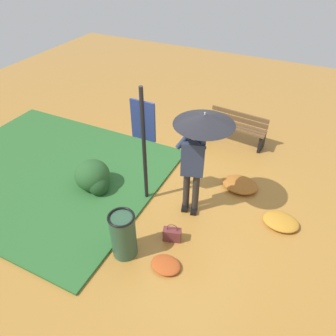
{
  "coord_description": "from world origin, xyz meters",
  "views": [
    {
      "loc": [
        1.54,
        -4.05,
        4.26
      ],
      "look_at": [
        -0.39,
        -0.09,
        0.85
      ],
      "focal_mm": 33.99,
      "sensor_mm": 36.0,
      "label": 1
    }
  ],
  "objects_px": {
    "info_sign_post": "(144,134)",
    "trash_bin": "(123,235)",
    "park_bench": "(237,128)",
    "person_with_umbrella": "(199,139)",
    "handbag": "(172,234)"
  },
  "relations": [
    {
      "from": "trash_bin",
      "to": "person_with_umbrella",
      "type": "bearing_deg",
      "value": 65.25
    },
    {
      "from": "person_with_umbrella",
      "to": "trash_bin",
      "type": "distance_m",
      "value": 1.9
    },
    {
      "from": "park_bench",
      "to": "trash_bin",
      "type": "xyz_separation_m",
      "value": [
        -0.66,
        -3.96,
        0.02
      ]
    },
    {
      "from": "handbag",
      "to": "trash_bin",
      "type": "distance_m",
      "value": 0.86
    },
    {
      "from": "person_with_umbrella",
      "to": "info_sign_post",
      "type": "relative_size",
      "value": 0.89
    },
    {
      "from": "handbag",
      "to": "park_bench",
      "type": "relative_size",
      "value": 0.26
    },
    {
      "from": "park_bench",
      "to": "person_with_umbrella",
      "type": "bearing_deg",
      "value": -90.34
    },
    {
      "from": "handbag",
      "to": "trash_bin",
      "type": "bearing_deg",
      "value": -135.24
    },
    {
      "from": "info_sign_post",
      "to": "trash_bin",
      "type": "relative_size",
      "value": 2.76
    },
    {
      "from": "info_sign_post",
      "to": "park_bench",
      "type": "height_order",
      "value": "info_sign_post"
    },
    {
      "from": "park_bench",
      "to": "trash_bin",
      "type": "distance_m",
      "value": 4.02
    },
    {
      "from": "park_bench",
      "to": "trash_bin",
      "type": "bearing_deg",
      "value": -99.4
    },
    {
      "from": "park_bench",
      "to": "trash_bin",
      "type": "relative_size",
      "value": 1.68
    },
    {
      "from": "park_bench",
      "to": "trash_bin",
      "type": "height_order",
      "value": "trash_bin"
    },
    {
      "from": "info_sign_post",
      "to": "handbag",
      "type": "xyz_separation_m",
      "value": [
        0.88,
        -0.72,
        -1.32
      ]
    }
  ]
}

